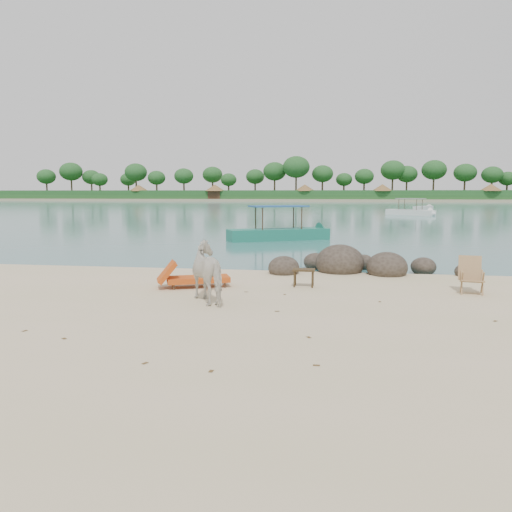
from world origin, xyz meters
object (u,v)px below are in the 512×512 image
(boulders, at_px, (353,266))
(boat_near, at_px, (279,211))
(deck_chair, at_px, (472,277))
(cow, at_px, (212,273))
(lounge_chair, at_px, (198,277))
(side_table, at_px, (304,279))

(boulders, relative_size, boat_near, 1.01)
(boulders, xyz_separation_m, deck_chair, (2.73, -3.08, 0.24))
(boulders, distance_m, boat_near, 11.50)
(cow, relative_size, deck_chair, 1.78)
(boat_near, bearing_deg, lounge_chair, -118.63)
(cow, xyz_separation_m, lounge_chair, (-0.77, 1.63, -0.38))
(boat_near, bearing_deg, deck_chair, -92.12)
(boulders, height_order, lounge_chair, boulders)
(boulders, xyz_separation_m, lounge_chair, (-4.11, -3.21, 0.09))
(cow, height_order, boat_near, boat_near)
(cow, xyz_separation_m, side_table, (1.96, 2.08, -0.45))
(lounge_chair, height_order, boat_near, boat_near)
(lounge_chair, height_order, deck_chair, deck_chair)
(boulders, relative_size, side_table, 10.78)
(side_table, distance_m, lounge_chair, 2.77)
(boulders, bearing_deg, side_table, -116.51)
(lounge_chair, relative_size, boat_near, 0.33)
(deck_chair, bearing_deg, side_table, -174.20)
(side_table, bearing_deg, cow, -132.85)
(cow, xyz_separation_m, deck_chair, (6.07, 1.77, -0.23))
(cow, height_order, lounge_chair, cow)
(cow, bearing_deg, side_table, -171.35)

